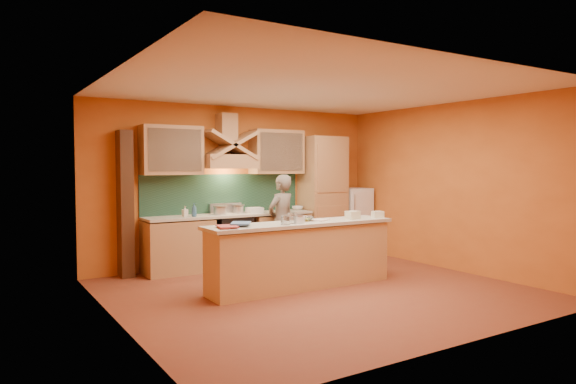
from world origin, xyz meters
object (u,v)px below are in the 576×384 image
person (281,221)px  mixing_bowl (304,219)px  stove (231,241)px  fridge (353,220)px  kitchen_scale (299,220)px

person → mixing_bowl: size_ratio=5.91×
person → mixing_bowl: (-0.43, -1.34, 0.18)m
stove → fridge: (2.70, 0.00, 0.20)m
stove → mixing_bowl: (0.31, -1.80, 0.53)m
stove → mixing_bowl: mixing_bowl is taller
fridge → person: 2.02m
fridge → mixing_bowl: bearing=-143.0°
stove → fridge: fridge is taller
stove → mixing_bowl: bearing=-80.2°
stove → kitchen_scale: bearing=-87.8°
mixing_bowl → kitchen_scale: bearing=-136.4°
kitchen_scale → mixing_bowl: kitchen_scale is taller
fridge → kitchen_scale: 3.33m
kitchen_scale → stove: bearing=102.1°
fridge → stove: bearing=180.0°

